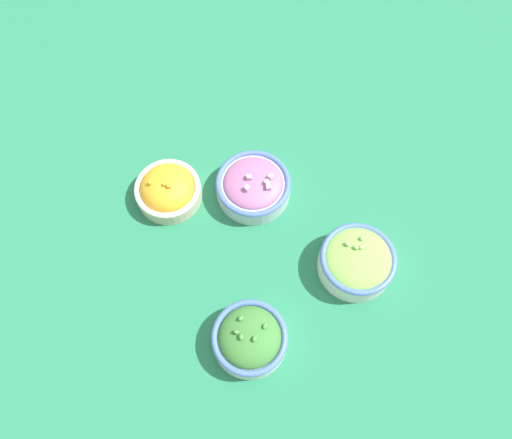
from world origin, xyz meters
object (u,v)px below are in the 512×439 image
object	(u,v)px
bowl_red_onion	(253,186)
bowl_squash	(168,190)
bowl_lettuce	(357,261)
bowl_broccoli	(250,338)

from	to	relation	value
bowl_red_onion	bowl_squash	size ratio (longest dim) A/B	1.13
bowl_lettuce	bowl_squash	distance (m)	0.41
bowl_broccoli	bowl_squash	distance (m)	0.35
bowl_broccoli	bowl_squash	bearing A→B (deg)	5.07
bowl_broccoli	bowl_squash	xyz separation A→B (m)	(0.35, 0.03, -0.01)
bowl_red_onion	bowl_lettuce	distance (m)	0.26
bowl_squash	bowl_red_onion	bearing A→B (deg)	-111.53
bowl_red_onion	bowl_squash	xyz separation A→B (m)	(0.07, 0.17, -0.00)
bowl_lettuce	bowl_squash	size ratio (longest dim) A/B	1.07
bowl_broccoli	bowl_red_onion	xyz separation A→B (m)	(0.29, -0.13, -0.00)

